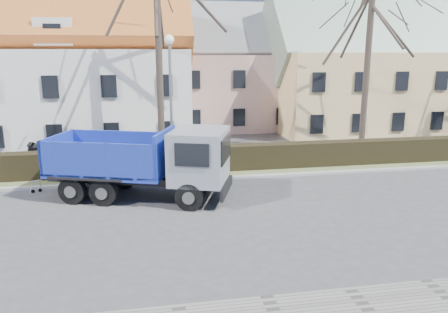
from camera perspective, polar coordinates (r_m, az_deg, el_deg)
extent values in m
plane|color=#3A393C|center=(16.93, 0.02, -7.48)|extent=(120.00, 120.00, 0.00)
cube|color=gray|center=(21.21, -2.19, -2.92)|extent=(80.00, 0.30, 0.12)
cube|color=#4F5932|center=(22.74, -2.75, -1.82)|extent=(80.00, 3.00, 0.10)
cube|color=black|center=(22.40, -2.70, -0.47)|extent=(60.00, 0.90, 1.30)
imported|color=black|center=(26.82, -19.82, 1.24)|extent=(4.41, 2.21, 1.44)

